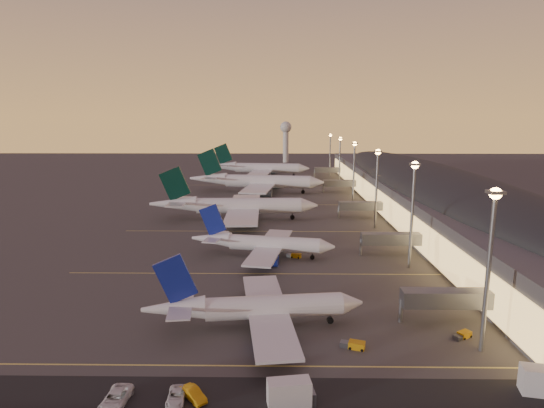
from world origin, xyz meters
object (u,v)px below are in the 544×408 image
at_px(airliner_narrow_north, 262,243).
at_px(catering_truck_a, 292,393).
at_px(airliner_narrow_south, 255,308).
at_px(airliner_wide_near, 234,206).
at_px(airliner_wide_mid, 256,181).
at_px(service_van_c, 176,396).
at_px(service_van_b, 194,394).
at_px(baggage_tug_b, 463,335).
at_px(baggage_tug_a, 354,345).
at_px(airliner_wide_far, 258,168).
at_px(baggage_tug_c, 294,255).
at_px(service_van_a, 116,399).
at_px(radar_tower, 286,135).

relative_size(airliner_narrow_north, catering_truck_a, 6.04).
distance_m(airliner_narrow_south, airliner_wide_near, 85.11).
relative_size(airliner_wide_mid, service_van_c, 13.48).
bearing_deg(airliner_wide_mid, catering_truck_a, -78.13).
bearing_deg(service_van_b, airliner_wide_near, 51.59).
bearing_deg(service_van_c, catering_truck_a, -5.74).
bearing_deg(baggage_tug_b, baggage_tug_a, 159.27).
distance_m(airliner_wide_far, baggage_tug_b, 211.69).
relative_size(baggage_tug_b, baggage_tug_c, 0.88).
bearing_deg(baggage_tug_a, airliner_wide_far, 115.30).
bearing_deg(service_van_a, airliner_narrow_south, 55.82).
distance_m(baggage_tug_b, baggage_tug_c, 50.93).
height_order(airliner_narrow_south, airliner_wide_mid, airliner_wide_mid).
distance_m(airliner_wide_mid, baggage_tug_a, 152.33).
height_order(catering_truck_a, service_van_c, catering_truck_a).
distance_m(baggage_tug_a, baggage_tug_c, 47.82).
bearing_deg(airliner_narrow_north, service_van_a, -94.68).
bearing_deg(airliner_wide_near, catering_truck_a, -82.26).
distance_m(airliner_narrow_north, catering_truck_a, 62.72).
height_order(airliner_narrow_south, airliner_wide_far, airliner_wide_far).
distance_m(radar_tower, catering_truck_a, 314.76).
bearing_deg(airliner_wide_near, baggage_tug_c, -67.39).
height_order(radar_tower, catering_truck_a, radar_tower).
height_order(baggage_tug_a, catering_truck_a, catering_truck_a).
height_order(airliner_narrow_south, service_van_c, airliner_narrow_south).
bearing_deg(service_van_b, radar_tower, 45.96).
height_order(airliner_wide_mid, catering_truck_a, airliner_wide_mid).
xyz_separation_m(airliner_wide_near, baggage_tug_c, (19.85, -44.21, -4.42)).
relative_size(airliner_wide_near, catering_truck_a, 9.45).
bearing_deg(airliner_wide_near, baggage_tug_b, -63.76).
distance_m(airliner_narrow_north, airliner_wide_mid, 102.95).
bearing_deg(catering_truck_a, service_van_a, 172.34).
height_order(airliner_narrow_north, catering_truck_a, airliner_narrow_north).
relative_size(baggage_tug_a, baggage_tug_b, 1.16).
bearing_deg(service_van_c, airliner_wide_mid, 85.38).
relative_size(airliner_narrow_south, service_van_b, 8.51).
xyz_separation_m(airliner_wide_mid, airliner_wide_far, (-1.51, 60.35, -0.24)).
distance_m(radar_tower, service_van_c, 314.86).
bearing_deg(baggage_tug_c, service_van_b, -82.86).
bearing_deg(service_van_a, baggage_tug_b, 22.82).
bearing_deg(service_van_b, catering_truck_a, -45.37).
bearing_deg(airliner_narrow_south, airliner_wide_far, 85.11).
height_order(airliner_narrow_north, baggage_tug_b, airliner_narrow_north).
height_order(baggage_tug_c, catering_truck_a, catering_truck_a).
height_order(airliner_narrow_south, baggage_tug_a, airliner_narrow_south).
xyz_separation_m(baggage_tug_a, catering_truck_a, (-10.26, -14.59, 1.06)).
distance_m(airliner_narrow_south, service_van_a, 27.80).
bearing_deg(catering_truck_a, airliner_narrow_south, 96.03).
distance_m(airliner_narrow_north, baggage_tug_b, 56.37).
xyz_separation_m(airliner_narrow_north, airliner_wide_far, (-8.05, 163.08, 1.65)).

